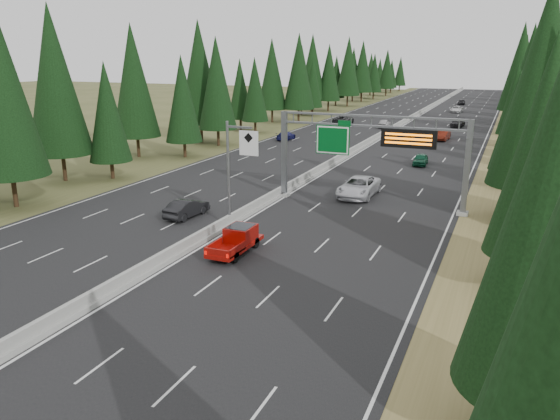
{
  "coord_description": "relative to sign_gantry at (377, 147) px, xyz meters",
  "views": [
    {
      "loc": [
        19.3,
        -10.27,
        12.78
      ],
      "look_at": [
        6.35,
        20.0,
        3.35
      ],
      "focal_mm": 35.0,
      "sensor_mm": 36.0,
      "label": 1
    }
  ],
  "objects": [
    {
      "name": "tree_row_left",
      "position": [
        -30.83,
        25.97,
        3.8
      ],
      "size": [
        12.04,
        242.52,
        18.7
      ],
      "color": "black",
      "rests_on": "ground"
    },
    {
      "name": "car_onc_near",
      "position": [
        -13.21,
        -9.17,
        -4.46
      ],
      "size": [
        1.84,
        4.53,
        1.46
      ],
      "primitive_type": "imported",
      "rotation": [
        0.0,
        0.0,
        3.07
      ],
      "color": "black",
      "rests_on": "road"
    },
    {
      "name": "shoulder_left",
      "position": [
        -26.72,
        45.12,
        -5.24
      ],
      "size": [
        3.6,
        260.0,
        0.06
      ],
      "primitive_type": "cube",
      "color": "#3F4621",
      "rests_on": "ground"
    },
    {
      "name": "car_ahead_far",
      "position": [
        -2.87,
        106.26,
        -4.49
      ],
      "size": [
        1.72,
        4.13,
        1.4
      ],
      "primitive_type": "imported",
      "rotation": [
        0.0,
        0.0,
        -0.02
      ],
      "color": "black",
      "rests_on": "road"
    },
    {
      "name": "road",
      "position": [
        -8.92,
        45.12,
        -5.23
      ],
      "size": [
        32.0,
        260.0,
        0.08
      ],
      "primitive_type": "cube",
      "color": "black",
      "rests_on": "ground"
    },
    {
      "name": "car_ahead_green",
      "position": [
        0.61,
        20.16,
        -4.53
      ],
      "size": [
        1.76,
        3.97,
        1.33
      ],
      "primitive_type": "imported",
      "rotation": [
        0.0,
        0.0,
        0.05
      ],
      "color": "#135335",
      "rests_on": "road"
    },
    {
      "name": "sign_gantry",
      "position": [
        0.0,
        0.0,
        0.0
      ],
      "size": [
        16.75,
        0.98,
        7.8
      ],
      "color": "slate",
      "rests_on": "road"
    },
    {
      "name": "hov_sign_pole",
      "position": [
        -8.33,
        -9.92,
        -0.54
      ],
      "size": [
        2.8,
        0.5,
        8.0
      ],
      "color": "slate",
      "rests_on": "road"
    },
    {
      "name": "silver_minivan",
      "position": [
        -2.21,
        2.82,
        -4.3
      ],
      "size": [
        3.05,
        6.45,
        1.78
      ],
      "primitive_type": "imported",
      "rotation": [
        0.0,
        0.0,
        -0.01
      ],
      "color": "silver",
      "rests_on": "road"
    },
    {
      "name": "car_onc_white",
      "position": [
        -11.05,
        52.51,
        -4.44
      ],
      "size": [
        1.86,
        4.42,
        1.49
      ],
      "primitive_type": "imported",
      "rotation": [
        0.0,
        0.0,
        3.16
      ],
      "color": "#B9B9B9",
      "rests_on": "road"
    },
    {
      "name": "car_ahead_dkgrey",
      "position": [
        0.97,
        58.93,
        -4.47
      ],
      "size": [
        2.37,
        5.09,
        1.44
      ],
      "primitive_type": "imported",
      "rotation": [
        0.0,
        0.0,
        -0.07
      ],
      "color": "black",
      "rests_on": "road"
    },
    {
      "name": "car_ahead_dkred",
      "position": [
        0.52,
        41.22,
        -4.43
      ],
      "size": [
        1.95,
        4.72,
        1.52
      ],
      "primitive_type": "imported",
      "rotation": [
        0.0,
        0.0,
        -0.07
      ],
      "color": "#5D180D",
      "rests_on": "road"
    },
    {
      "name": "car_onc_far",
      "position": [
        -19.21,
        54.31,
        -4.37
      ],
      "size": [
        2.92,
        6.01,
        1.65
      ],
      "primitive_type": "imported",
      "rotation": [
        0.0,
        0.0,
        3.11
      ],
      "color": "black",
      "rests_on": "road"
    },
    {
      "name": "red_pickup",
      "position": [
        -5.7,
        -14.66,
        -4.28
      ],
      "size": [
        1.81,
        5.06,
        1.65
      ],
      "color": "black",
      "rests_on": "road"
    },
    {
      "name": "tree_row_right",
      "position": [
        13.12,
        33.63,
        3.88
      ],
      "size": [
        11.95,
        242.79,
        18.4
      ],
      "color": "black",
      "rests_on": "ground"
    },
    {
      "name": "car_onc_blue",
      "position": [
        -21.68,
        32.07,
        -4.54
      ],
      "size": [
        1.83,
        4.46,
        1.29
      ],
      "primitive_type": "imported",
      "rotation": [
        0.0,
        0.0,
        3.15
      ],
      "color": "navy",
      "rests_on": "road"
    },
    {
      "name": "car_ahead_white",
      "position": [
        -1.96,
        85.26,
        -4.49
      ],
      "size": [
        2.44,
        5.11,
        1.41
      ],
      "primitive_type": "imported",
      "rotation": [
        0.0,
        0.0,
        -0.02
      ],
      "color": "silver",
      "rests_on": "road"
    },
    {
      "name": "shoulder_right",
      "position": [
        8.88,
        45.12,
        -5.24
      ],
      "size": [
        3.6,
        260.0,
        0.06
      ],
      "primitive_type": "cube",
      "color": "olive",
      "rests_on": "ground"
    },
    {
      "name": "median_barrier",
      "position": [
        -8.92,
        45.12,
        -4.85
      ],
      "size": [
        0.7,
        260.0,
        0.85
      ],
      "color": "gray",
      "rests_on": "road"
    }
  ]
}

